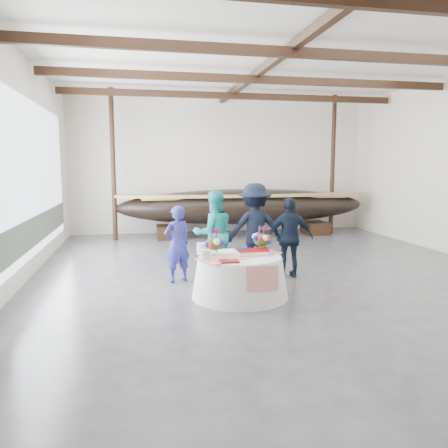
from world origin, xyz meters
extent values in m
cube|color=#3D3D42|center=(0.00, 0.00, 0.00)|extent=(10.00, 12.00, 0.01)
cube|color=silver|center=(0.00, 6.00, 2.25)|extent=(10.00, 0.02, 4.50)
cube|color=silver|center=(-5.00, 0.00, 2.25)|extent=(0.02, 12.00, 4.50)
cube|color=white|center=(0.00, 0.00, 4.50)|extent=(10.00, 12.00, 0.01)
cube|color=black|center=(0.00, -3.50, 4.25)|extent=(9.80, 0.12, 0.18)
cube|color=black|center=(0.00, -1.00, 4.25)|extent=(9.80, 0.12, 0.18)
cube|color=black|center=(0.00, 1.50, 4.25)|extent=(9.80, 0.12, 0.18)
cube|color=black|center=(0.00, 4.00, 4.25)|extent=(9.80, 0.12, 0.18)
cube|color=black|center=(0.00, 0.00, 4.38)|extent=(0.15, 11.76, 0.15)
cylinder|color=black|center=(-3.50, 4.76, 2.25)|extent=(0.14, 0.14, 4.50)
cylinder|color=black|center=(3.50, 4.76, 2.25)|extent=(0.14, 0.14, 4.50)
cube|color=silver|center=(-4.95, 1.00, 2.00)|extent=(0.02, 7.00, 3.20)
cube|color=#596654|center=(-4.94, 1.00, 0.90)|extent=(0.02, 7.00, 0.60)
cube|color=black|center=(-1.90, 4.76, 0.20)|extent=(0.71, 0.91, 0.40)
cube|color=black|center=(2.95, 4.76, 0.20)|extent=(0.71, 0.91, 0.40)
ellipsoid|color=black|center=(0.52, 4.76, 0.96)|extent=(8.08, 1.62, 1.11)
cube|color=#9E7A4C|center=(0.52, 4.76, 1.26)|extent=(6.46, 1.06, 0.06)
cone|color=white|center=(-1.12, -1.56, 0.34)|extent=(1.66, 1.66, 0.69)
cylinder|color=white|center=(-1.12, -1.56, 0.70)|extent=(1.41, 1.41, 0.04)
cube|color=red|center=(-1.12, -1.56, 0.72)|extent=(1.61, 1.19, 0.01)
cube|color=white|center=(-0.85, -1.46, 0.75)|extent=(0.60, 0.40, 0.07)
cylinder|color=white|center=(-1.75, -1.71, 0.80)|extent=(0.18, 0.18, 0.16)
cylinder|color=white|center=(-1.73, -1.24, 0.81)|extent=(0.18, 0.18, 0.19)
cube|color=maroon|center=(-1.40, -1.98, 0.73)|extent=(0.30, 0.24, 0.03)
cone|color=silver|center=(-0.60, -1.68, 0.78)|extent=(0.09, 0.09, 0.12)
imported|color=navy|center=(-2.09, -0.36, 0.75)|extent=(0.64, 0.55, 1.49)
imported|color=#21AAA7|center=(-1.32, -0.07, 0.88)|extent=(0.93, 0.77, 1.75)
imported|color=black|center=(-0.47, -0.12, 0.95)|extent=(1.25, 0.74, 1.90)
imported|color=black|center=(0.18, -0.44, 0.81)|extent=(0.99, 0.49, 1.63)
camera|label=1|loc=(-2.83, -8.70, 2.26)|focal=35.00mm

